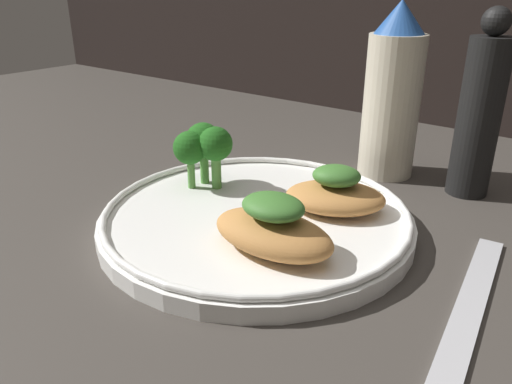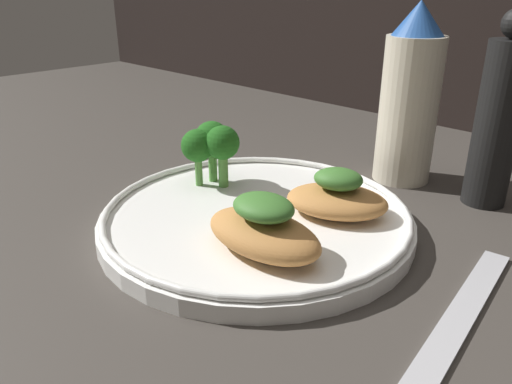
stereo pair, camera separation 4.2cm
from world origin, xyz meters
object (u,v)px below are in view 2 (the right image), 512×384
broccoli_bunch (211,144)px  plate (256,217)px  pepper_grinder (498,120)px  sauce_bottle (409,99)px

broccoli_bunch → plate: bearing=-13.1°
plate → broccoli_bunch: broccoli_bunch is taller
plate → pepper_grinder: size_ratio=1.50×
sauce_bottle → pepper_grinder: (8.93, 0.00, -0.48)cm
plate → pepper_grinder: pepper_grinder is taller
broccoli_bunch → sauce_bottle: bearing=57.9°
sauce_bottle → pepper_grinder: sauce_bottle is taller
sauce_bottle → pepper_grinder: size_ratio=1.02×
pepper_grinder → plate: bearing=-122.1°
plate → pepper_grinder: 23.91cm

